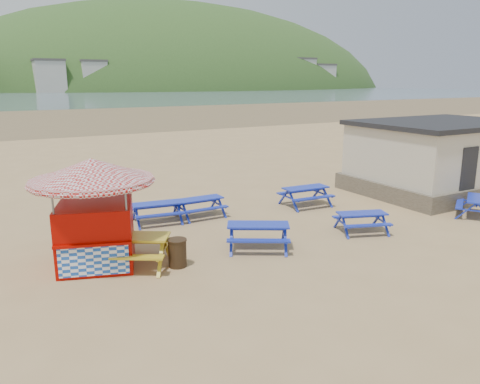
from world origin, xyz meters
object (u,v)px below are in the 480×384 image
picnic_table_blue_b (200,207)px  litter_bin (177,253)px  picnic_table_blue_a (157,213)px  amenity_block (440,156)px  ice_cream_kiosk (94,199)px  picnic_table_yellow (131,251)px

picnic_table_blue_b → litter_bin: (-2.53, -4.02, 0.04)m
picnic_table_blue_a → amenity_block: (12.84, -1.54, 1.21)m
ice_cream_kiosk → litter_bin: size_ratio=5.39×
ice_cream_kiosk → picnic_table_blue_a: bearing=64.9°
picnic_table_yellow → amenity_block: 14.96m
litter_bin → picnic_table_yellow: bearing=148.0°
picnic_table_blue_b → ice_cream_kiosk: size_ratio=0.40×
picnic_table_blue_b → picnic_table_yellow: bearing=-137.4°
amenity_block → picnic_table_blue_b: bearing=172.5°
picnic_table_blue_a → picnic_table_blue_b: picnic_table_blue_a is taller
litter_bin → amenity_block: size_ratio=0.10×
picnic_table_blue_a → litter_bin: bearing=-94.5°
picnic_table_blue_b → litter_bin: bearing=-122.5°
ice_cream_kiosk → amenity_block: bearing=23.2°
picnic_table_blue_a → picnic_table_yellow: (-1.96, -3.42, 0.07)m
litter_bin → amenity_block: (13.73, 2.55, 1.18)m
picnic_table_blue_a → picnic_table_yellow: bearing=-112.1°
picnic_table_blue_b → litter_bin: 4.75m
picnic_table_blue_a → picnic_table_blue_b: (1.65, -0.07, -0.01)m
picnic_table_blue_a → amenity_block: size_ratio=0.25×
ice_cream_kiosk → litter_bin: 2.64m
picnic_table_blue_a → litter_bin: (-0.89, -4.09, 0.03)m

